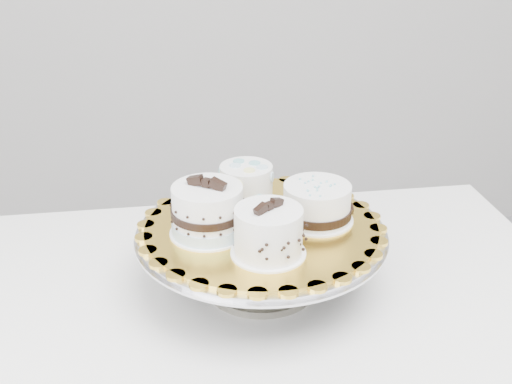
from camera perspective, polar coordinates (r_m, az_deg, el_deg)
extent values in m
cube|color=white|center=(1.03, -2.10, -11.29)|extent=(1.18, 0.81, 0.04)
cube|color=white|center=(1.64, 15.71, -12.82)|extent=(0.05, 0.05, 0.71)
cylinder|color=gray|center=(1.07, 0.46, -8.07)|extent=(0.18, 0.18, 0.01)
cylinder|color=gray|center=(1.05, 0.47, -6.12)|extent=(0.12, 0.12, 0.10)
cylinder|color=silver|center=(1.02, 0.48, -3.52)|extent=(0.39, 0.39, 0.01)
cylinder|color=silver|center=(1.02, 0.48, -3.69)|extent=(0.40, 0.40, 0.00)
cylinder|color=gold|center=(1.01, 0.48, -3.12)|extent=(0.43, 0.43, 0.01)
cylinder|color=white|center=(0.94, 1.10, -5.42)|extent=(0.11, 0.11, 0.00)
cylinder|color=white|center=(0.92, 1.11, -3.49)|extent=(0.14, 0.14, 0.07)
cylinder|color=white|center=(0.99, -4.25, -3.58)|extent=(0.12, 0.12, 0.00)
cylinder|color=white|center=(0.97, -4.32, -1.56)|extent=(0.15, 0.15, 0.08)
cylinder|color=silver|center=(0.99, -4.27, -3.04)|extent=(0.11, 0.11, 0.02)
cylinder|color=black|center=(0.98, -4.32, -1.70)|extent=(0.11, 0.11, 0.01)
cylinder|color=white|center=(1.09, -0.86, -0.75)|extent=(0.10, 0.10, 0.00)
cylinder|color=white|center=(1.07, -0.87, 0.79)|extent=(0.09, 0.09, 0.06)
cylinder|color=white|center=(1.03, 5.36, -2.42)|extent=(0.12, 0.12, 0.00)
cylinder|color=white|center=(1.02, 5.43, -0.90)|extent=(0.12, 0.12, 0.06)
cylinder|color=black|center=(1.03, 5.40, -1.65)|extent=(0.11, 0.11, 0.01)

